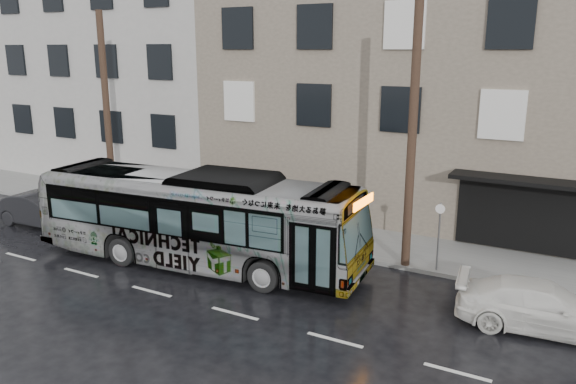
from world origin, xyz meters
name	(u,v)px	position (x,y,z in m)	size (l,w,h in m)	color
ground	(200,266)	(0.00, 0.00, 0.00)	(120.00, 120.00, 0.00)	black
sidewalk	(270,227)	(0.00, 4.90, 0.07)	(90.00, 3.60, 0.15)	gray
building_taupe	(440,92)	(5.00, 12.70, 5.50)	(20.00, 12.00, 11.00)	gray
building_grey	(112,42)	(-18.00, 14.20, 8.00)	(26.00, 15.00, 16.00)	#B5B1AB
utility_pole_front	(412,138)	(6.50, 3.30, 4.65)	(0.30, 0.30, 9.00)	#3E2B1F
utility_pole_rear	(107,115)	(-7.50, 3.30, 4.65)	(0.30, 0.30, 9.00)	#3E2B1F
sign_post	(439,237)	(7.60, 3.30, 1.35)	(0.06, 0.06, 2.40)	slate
bus	(197,218)	(-0.18, 0.18, 1.70)	(2.86, 12.21, 3.40)	#B2B2B2
white_sedan	(542,307)	(11.12, 0.80, 0.66)	(1.86, 4.58, 1.33)	silver
dark_sedan	(42,210)	(-8.92, 0.50, 0.72)	(1.53, 4.39, 1.45)	black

